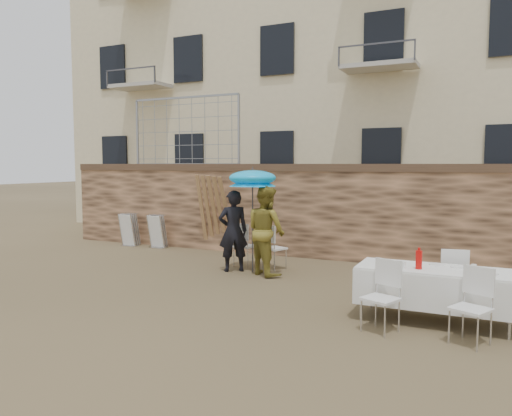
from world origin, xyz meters
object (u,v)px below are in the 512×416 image
at_px(man_suit, 233,231).
at_px(umbrella, 253,181).
at_px(chair_stack_left, 133,229).
at_px(woman_dress, 266,230).
at_px(couple_chair_right, 274,247).
at_px(table_chair_back, 453,278).
at_px(chair_stack_right, 159,231).
at_px(table_chair_front_left, 380,297).
at_px(soda_bottle, 419,260).
at_px(banquet_table, 435,271).
at_px(couple_chair_left, 245,245).
at_px(table_chair_front_right, 471,307).

xyz_separation_m(man_suit, umbrella, (0.40, 0.10, 1.04)).
xyz_separation_m(man_suit, chair_stack_left, (-4.07, 1.77, -0.39)).
xyz_separation_m(woman_dress, couple_chair_right, (-0.05, 0.55, -0.42)).
bearing_deg(woman_dress, couple_chair_right, -52.93).
bearing_deg(chair_stack_left, man_suit, -23.50).
relative_size(man_suit, umbrella, 0.85).
bearing_deg(table_chair_back, chair_stack_right, -28.61).
relative_size(woman_dress, table_chair_front_left, 1.88).
xyz_separation_m(man_suit, chair_stack_right, (-3.17, 1.77, -0.39)).
relative_size(couple_chair_right, soda_bottle, 3.69).
bearing_deg(banquet_table, chair_stack_right, 154.09).
height_order(chair_stack_left, chair_stack_right, same).
bearing_deg(chair_stack_right, woman_dress, -24.30).
relative_size(couple_chair_right, chair_stack_left, 1.04).
bearing_deg(woman_dress, couple_chair_left, -4.38).
height_order(couple_chair_left, chair_stack_right, couple_chair_left).
distance_m(table_chair_front_left, table_chair_back, 1.74).
distance_m(man_suit, soda_bottle, 4.39).
height_order(umbrella, soda_bottle, umbrella).
height_order(couple_chair_left, couple_chair_right, same).
height_order(banquet_table, table_chair_front_left, table_chair_front_left).
height_order(umbrella, chair_stack_left, umbrella).
height_order(soda_bottle, table_chair_front_right, soda_bottle).
bearing_deg(woman_dress, chair_stack_right, 7.58).
relative_size(table_chair_front_left, chair_stack_left, 1.04).
bearing_deg(soda_bottle, table_chair_back, 67.17).
height_order(man_suit, table_chair_front_right, man_suit).
bearing_deg(soda_bottle, man_suit, 153.89).
bearing_deg(chair_stack_left, woman_dress, -20.16).
bearing_deg(woman_dress, banquet_table, -175.83).
xyz_separation_m(table_chair_front_left, table_chair_front_right, (1.10, 0.00, 0.00)).
distance_m(woman_dress, couple_chair_left, 1.02).
relative_size(man_suit, chair_stack_left, 1.84).
xyz_separation_m(couple_chair_left, table_chair_front_left, (3.54, -3.08, 0.00)).
bearing_deg(table_chair_back, man_suit, -21.23).
distance_m(chair_stack_left, chair_stack_right, 0.90).
relative_size(table_chair_front_right, chair_stack_right, 1.04).
distance_m(woman_dress, table_chair_front_right, 4.66).
bearing_deg(banquet_table, man_suit, 156.72).
bearing_deg(soda_bottle, couple_chair_left, 147.81).
relative_size(soda_bottle, chair_stack_left, 0.28).
distance_m(table_chair_front_left, table_chair_front_right, 1.10).
height_order(man_suit, woman_dress, woman_dress).
bearing_deg(chair_stack_right, table_chair_back, -20.12).
bearing_deg(man_suit, couple_chair_left, -128.41).
height_order(umbrella, table_chair_back, umbrella).
bearing_deg(couple_chair_right, man_suit, 60.76).
bearing_deg(chair_stack_right, couple_chair_left, -21.05).
relative_size(woman_dress, table_chair_back, 1.88).
height_order(table_chair_front_left, table_chair_front_right, same).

